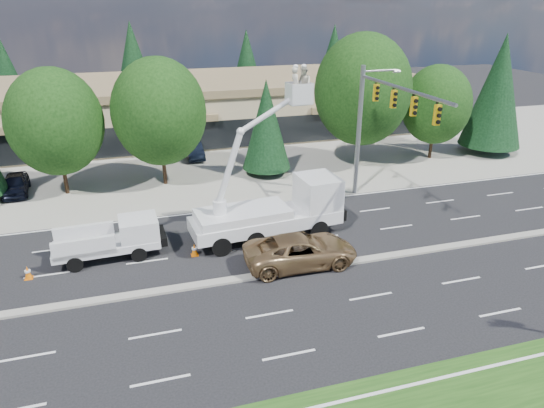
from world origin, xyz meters
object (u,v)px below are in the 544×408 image
object	(u,v)px
utility_pickup	(115,242)
bucket_truck	(278,203)
signal_mast	(376,117)
minivan	(301,250)

from	to	relation	value
utility_pickup	bucket_truck	bearing A→B (deg)	-2.53
signal_mast	utility_pickup	world-z (taller)	signal_mast
minivan	bucket_truck	bearing A→B (deg)	3.44
signal_mast	minivan	size ratio (longest dim) A/B	1.70
bucket_truck	signal_mast	bearing A→B (deg)	15.62
utility_pickup	minivan	distance (m)	10.05
bucket_truck	minivan	distance (m)	3.87
utility_pickup	minivan	bearing A→B (deg)	-23.92
signal_mast	utility_pickup	size ratio (longest dim) A/B	1.82
bucket_truck	utility_pickup	bearing A→B (deg)	175.24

